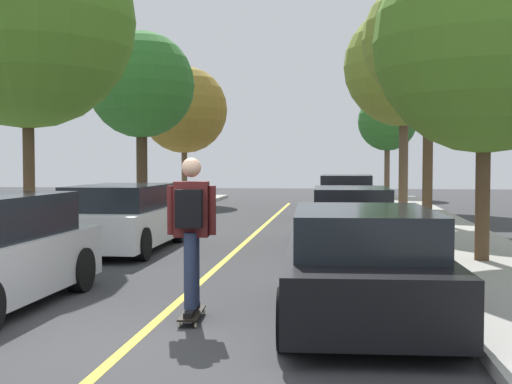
{
  "coord_description": "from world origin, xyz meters",
  "views": [
    {
      "loc": [
        2.12,
        -7.01,
        1.9
      ],
      "look_at": [
        0.12,
        9.85,
        1.13
      ],
      "focal_mm": 48.27,
      "sensor_mm": 36.0,
      "label": 1
    }
  ],
  "objects": [
    {
      "name": "street_tree_right_nearest",
      "position": [
        4.67,
        5.48,
        3.97
      ],
      "size": [
        3.89,
        3.89,
        5.78
      ],
      "color": "#4C3823",
      "rests_on": "sidewalk_right"
    },
    {
      "name": "skateboarder",
      "position": [
        0.41,
        0.9,
        1.15
      ],
      "size": [
        0.58,
        0.7,
        1.83
      ],
      "color": "black",
      "rests_on": "skateboard"
    },
    {
      "name": "street_tree_left_nearest",
      "position": [
        -4.67,
        7.52,
        4.97
      ],
      "size": [
        4.74,
        4.74,
        7.21
      ],
      "color": "#4C3823",
      "rests_on": "sidewalk_left"
    },
    {
      "name": "street_tree_left_near",
      "position": [
        -4.67,
        16.39,
        4.52
      ],
      "size": [
        3.7,
        3.7,
        6.26
      ],
      "color": "#3D2D1E",
      "rests_on": "sidewalk_left"
    },
    {
      "name": "parked_car_right_farthest",
      "position": [
        2.43,
        21.69,
        0.63
      ],
      "size": [
        1.86,
        4.01,
        1.25
      ],
      "color": "maroon",
      "rests_on": "ground"
    },
    {
      "name": "skateboard",
      "position": [
        0.41,
        0.93,
        0.09
      ],
      "size": [
        0.27,
        0.85,
        0.1
      ],
      "color": "black",
      "rests_on": "ground"
    },
    {
      "name": "street_tree_right_near",
      "position": [
        4.67,
        12.96,
        5.28
      ],
      "size": [
        3.75,
        3.75,
        7.04
      ],
      "color": "#4C3823",
      "rests_on": "sidewalk_right"
    },
    {
      "name": "parked_car_right_far",
      "position": [
        2.43,
        15.22,
        0.69
      ],
      "size": [
        1.97,
        4.16,
        1.45
      ],
      "color": "maroon",
      "rests_on": "ground"
    },
    {
      "name": "parked_car_right_near",
      "position": [
        2.43,
        8.25,
        0.65
      ],
      "size": [
        2.01,
        4.24,
        1.31
      ],
      "color": "maroon",
      "rests_on": "ground"
    },
    {
      "name": "street_tree_right_farthest",
      "position": [
        4.67,
        28.99,
        3.9
      ],
      "size": [
        3.02,
        3.02,
        5.29
      ],
      "color": "brown",
      "rests_on": "sidewalk_right"
    },
    {
      "name": "parked_car_right_nearest",
      "position": [
        2.43,
        1.12,
        0.66
      ],
      "size": [
        2.02,
        4.1,
        1.33
      ],
      "color": "black",
      "rests_on": "ground"
    },
    {
      "name": "ground",
      "position": [
        0.0,
        0.0,
        0.0
      ],
      "size": [
        80.0,
        80.0,
        0.0
      ],
      "primitive_type": "plane",
      "color": "#353538"
    },
    {
      "name": "fire_hydrant",
      "position": [
        3.93,
        5.21,
        0.49
      ],
      "size": [
        0.2,
        0.2,
        0.7
      ],
      "color": "#B2140F",
      "rests_on": "sidewalk_right"
    },
    {
      "name": "center_line",
      "position": [
        0.0,
        4.0,
        0.0
      ],
      "size": [
        0.12,
        39.2,
        0.01
      ],
      "primitive_type": "cube",
      "color": "gold",
      "rests_on": "ground"
    },
    {
      "name": "parked_car_left_near",
      "position": [
        -2.43,
        7.09,
        0.7
      ],
      "size": [
        1.99,
        4.39,
        1.39
      ],
      "color": "white",
      "rests_on": "ground"
    },
    {
      "name": "street_tree_right_far",
      "position": [
        4.67,
        20.16,
        5.53
      ],
      "size": [
        4.66,
        4.66,
        7.73
      ],
      "color": "brown",
      "rests_on": "sidewalk_right"
    },
    {
      "name": "street_tree_left_far",
      "position": [
        -4.67,
        23.12,
        4.16
      ],
      "size": [
        3.86,
        3.86,
        5.96
      ],
      "color": "brown",
      "rests_on": "sidewalk_left"
    }
  ]
}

